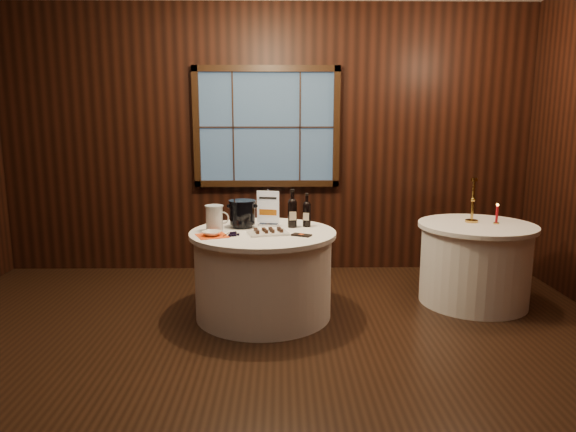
{
  "coord_description": "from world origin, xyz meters",
  "views": [
    {
      "loc": [
        0.16,
        -3.38,
        1.72
      ],
      "look_at": [
        0.22,
        0.9,
        0.92
      ],
      "focal_mm": 32.0,
      "sensor_mm": 36.0,
      "label": 1
    }
  ],
  "objects_px": {
    "grape_bunch": "(234,234)",
    "chocolate_plate": "(268,232)",
    "port_bottle_right": "(307,212)",
    "chocolate_box": "(301,235)",
    "main_table": "(263,273)",
    "cracker_bowl": "(212,233)",
    "brass_candlestick": "(473,206)",
    "glass_pitcher": "(215,218)",
    "side_table": "(475,263)",
    "sign_stand": "(268,213)",
    "red_candle": "(497,216)",
    "port_bottle_left": "(292,211)",
    "ice_bucket": "(242,213)"
  },
  "relations": [
    {
      "from": "port_bottle_left",
      "to": "ice_bucket",
      "type": "xyz_separation_m",
      "value": [
        -0.45,
        0.0,
        -0.02
      ]
    },
    {
      "from": "main_table",
      "to": "red_candle",
      "type": "distance_m",
      "value": 2.25
    },
    {
      "from": "main_table",
      "to": "ice_bucket",
      "type": "distance_m",
      "value": 0.57
    },
    {
      "from": "main_table",
      "to": "sign_stand",
      "type": "bearing_deg",
      "value": 79.72
    },
    {
      "from": "chocolate_box",
      "to": "glass_pitcher",
      "type": "distance_m",
      "value": 0.79
    },
    {
      "from": "port_bottle_left",
      "to": "grape_bunch",
      "type": "xyz_separation_m",
      "value": [
        -0.5,
        -0.37,
        -0.13
      ]
    },
    {
      "from": "port_bottle_right",
      "to": "cracker_bowl",
      "type": "relative_size",
      "value": 1.98
    },
    {
      "from": "glass_pitcher",
      "to": "cracker_bowl",
      "type": "bearing_deg",
      "value": -83.97
    },
    {
      "from": "port_bottle_right",
      "to": "chocolate_box",
      "type": "xyz_separation_m",
      "value": [
        -0.06,
        -0.38,
        -0.13
      ]
    },
    {
      "from": "cracker_bowl",
      "to": "chocolate_box",
      "type": "bearing_deg",
      "value": -0.29
    },
    {
      "from": "grape_bunch",
      "to": "brass_candlestick",
      "type": "xyz_separation_m",
      "value": [
        2.21,
        0.58,
        0.14
      ]
    },
    {
      "from": "ice_bucket",
      "to": "sign_stand",
      "type": "bearing_deg",
      "value": 16.86
    },
    {
      "from": "main_table",
      "to": "red_candle",
      "type": "relative_size",
      "value": 6.67
    },
    {
      "from": "chocolate_box",
      "to": "grape_bunch",
      "type": "height_order",
      "value": "grape_bunch"
    },
    {
      "from": "port_bottle_right",
      "to": "ice_bucket",
      "type": "height_order",
      "value": "port_bottle_right"
    },
    {
      "from": "sign_stand",
      "to": "main_table",
      "type": "bearing_deg",
      "value": -87.15
    },
    {
      "from": "port_bottle_left",
      "to": "cracker_bowl",
      "type": "relative_size",
      "value": 2.23
    },
    {
      "from": "port_bottle_right",
      "to": "ice_bucket",
      "type": "xyz_separation_m",
      "value": [
        -0.58,
        -0.03,
        -0.0
      ]
    },
    {
      "from": "port_bottle_right",
      "to": "grape_bunch",
      "type": "relative_size",
      "value": 1.98
    },
    {
      "from": "port_bottle_right",
      "to": "brass_candlestick",
      "type": "bearing_deg",
      "value": 19.47
    },
    {
      "from": "chocolate_box",
      "to": "port_bottle_right",
      "type": "bearing_deg",
      "value": 108.39
    },
    {
      "from": "port_bottle_left",
      "to": "main_table",
      "type": "bearing_deg",
      "value": -153.26
    },
    {
      "from": "grape_bunch",
      "to": "chocolate_plate",
      "type": "bearing_deg",
      "value": 16.49
    },
    {
      "from": "cracker_bowl",
      "to": "red_candle",
      "type": "xyz_separation_m",
      "value": [
        2.6,
        0.48,
        0.05
      ]
    },
    {
      "from": "chocolate_plate",
      "to": "main_table",
      "type": "bearing_deg",
      "value": 112.24
    },
    {
      "from": "chocolate_box",
      "to": "sign_stand",
      "type": "bearing_deg",
      "value": 151.73
    },
    {
      "from": "chocolate_box",
      "to": "chocolate_plate",
      "type": "bearing_deg",
      "value": -166.3
    },
    {
      "from": "side_table",
      "to": "sign_stand",
      "type": "xyz_separation_m",
      "value": [
        -1.96,
        -0.06,
        0.5
      ]
    },
    {
      "from": "sign_stand",
      "to": "cracker_bowl",
      "type": "distance_m",
      "value": 0.63
    },
    {
      "from": "glass_pitcher",
      "to": "red_candle",
      "type": "bearing_deg",
      "value": 11.9
    },
    {
      "from": "chocolate_plate",
      "to": "port_bottle_left",
      "type": "bearing_deg",
      "value": 52.79
    },
    {
      "from": "side_table",
      "to": "brass_candlestick",
      "type": "relative_size",
      "value": 2.54
    },
    {
      "from": "port_bottle_right",
      "to": "chocolate_box",
      "type": "bearing_deg",
      "value": -86.69
    },
    {
      "from": "grape_bunch",
      "to": "main_table",
      "type": "bearing_deg",
      "value": 40.08
    },
    {
      "from": "cracker_bowl",
      "to": "glass_pitcher",
      "type": "bearing_deg",
      "value": 90.26
    },
    {
      "from": "ice_bucket",
      "to": "cracker_bowl",
      "type": "relative_size",
      "value": 1.59
    },
    {
      "from": "grape_bunch",
      "to": "cracker_bowl",
      "type": "height_order",
      "value": "cracker_bowl"
    },
    {
      "from": "ice_bucket",
      "to": "brass_candlestick",
      "type": "height_order",
      "value": "brass_candlestick"
    },
    {
      "from": "ice_bucket",
      "to": "port_bottle_right",
      "type": "bearing_deg",
      "value": 2.55
    },
    {
      "from": "chocolate_box",
      "to": "cracker_bowl",
      "type": "height_order",
      "value": "cracker_bowl"
    },
    {
      "from": "sign_stand",
      "to": "chocolate_box",
      "type": "relative_size",
      "value": 2.07
    },
    {
      "from": "side_table",
      "to": "brass_candlestick",
      "type": "bearing_deg",
      "value": 106.64
    },
    {
      "from": "port_bottle_right",
      "to": "brass_candlestick",
      "type": "height_order",
      "value": "brass_candlestick"
    },
    {
      "from": "glass_pitcher",
      "to": "side_table",
      "type": "bearing_deg",
      "value": 12.41
    },
    {
      "from": "cracker_bowl",
      "to": "brass_candlestick",
      "type": "relative_size",
      "value": 0.37
    },
    {
      "from": "side_table",
      "to": "ice_bucket",
      "type": "distance_m",
      "value": 2.25
    },
    {
      "from": "port_bottle_right",
      "to": "red_candle",
      "type": "relative_size",
      "value": 1.6
    },
    {
      "from": "port_bottle_left",
      "to": "red_candle",
      "type": "xyz_separation_m",
      "value": [
        1.92,
        0.13,
        -0.07
      ]
    },
    {
      "from": "sign_stand",
      "to": "port_bottle_right",
      "type": "xyz_separation_m",
      "value": [
        0.35,
        -0.04,
        0.02
      ]
    },
    {
      "from": "side_table",
      "to": "grape_bunch",
      "type": "bearing_deg",
      "value": -167.41
    }
  ]
}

